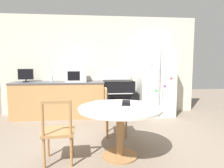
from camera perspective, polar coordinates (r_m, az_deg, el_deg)
The scene contains 15 objects.
ground_plane at distance 3.12m, azimuth -0.29°, elevation -20.02°, with size 14.00×14.00×0.00m, color gray.
back_wall at distance 5.44m, azimuth -3.18°, elevation 5.32°, with size 5.20×0.10×2.60m.
kitchen_counter at distance 5.22m, azimuth -14.90°, elevation -4.29°, with size 2.26×0.64×0.90m.
refrigerator at distance 5.32m, azimuth 12.34°, elevation 0.38°, with size 0.87×0.71×1.71m.
oven_range at distance 5.18m, azimuth 1.82°, elevation -3.97°, with size 0.74×0.68×1.08m.
microwave at distance 5.08m, azimuth -10.19°, elevation 2.45°, with size 0.51×0.39×0.32m.
countertop_tv at distance 5.40m, azimuth -23.43°, elevation 2.39°, with size 0.36×0.16×0.32m.
counter_bottle at distance 5.29m, azimuth -16.88°, elevation 1.72°, with size 0.08×0.08×0.25m.
dining_table at distance 2.92m, azimuth 2.31°, elevation -9.30°, with size 1.21×1.21×0.74m.
dining_chair_left at distance 2.88m, azimuth -15.06°, elevation -13.08°, with size 0.44×0.44×0.90m.
dining_chair_far at distance 3.80m, azimuth 0.65°, elevation -8.20°, with size 0.43×0.43×0.90m.
candle_glass at distance 2.76m, azimuth 6.93°, elevation -6.42°, with size 0.08×0.08×0.09m.
folded_napkin at distance 2.66m, azimuth 4.44°, elevation -7.14°, with size 0.15×0.06×0.05m.
wallet at distance 3.01m, azimuth 4.05°, elevation -5.54°, with size 0.15×0.15×0.07m.
mail_stack at distance 3.16m, azimuth -2.20°, elevation -5.28°, with size 0.31×0.36×0.02m.
Camera 1 is at (-0.29, -2.78, 1.37)m, focal length 32.00 mm.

